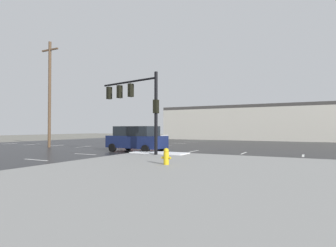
{
  "coord_description": "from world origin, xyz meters",
  "views": [
    {
      "loc": [
        14.29,
        -20.8,
        1.87
      ],
      "look_at": [
        1.43,
        4.29,
        2.39
      ],
      "focal_mm": 29.21,
      "sensor_mm": 36.0,
      "label": 1
    }
  ],
  "objects_px": {
    "sedan_silver": "(149,136)",
    "suv_navy": "(136,138)",
    "fire_hydrant": "(166,156)",
    "sedan_red": "(136,137)",
    "utility_pole_mid": "(50,92)",
    "traffic_signal_mast": "(137,99)"
  },
  "relations": [
    {
      "from": "sedan_silver",
      "to": "traffic_signal_mast",
      "type": "bearing_deg",
      "value": -58.66
    },
    {
      "from": "sedan_silver",
      "to": "utility_pole_mid",
      "type": "bearing_deg",
      "value": -105.94
    },
    {
      "from": "sedan_red",
      "to": "sedan_silver",
      "type": "bearing_deg",
      "value": -82.62
    },
    {
      "from": "sedan_red",
      "to": "fire_hydrant",
      "type": "bearing_deg",
      "value": 124.28
    },
    {
      "from": "sedan_silver",
      "to": "suv_navy",
      "type": "xyz_separation_m",
      "value": [
        6.48,
        -12.57,
        0.24
      ]
    },
    {
      "from": "sedan_silver",
      "to": "suv_navy",
      "type": "distance_m",
      "value": 14.14
    },
    {
      "from": "sedan_red",
      "to": "suv_navy",
      "type": "bearing_deg",
      "value": 119.96
    },
    {
      "from": "fire_hydrant",
      "to": "utility_pole_mid",
      "type": "relative_size",
      "value": 0.08
    },
    {
      "from": "sedan_red",
      "to": "utility_pole_mid",
      "type": "distance_m",
      "value": 10.46
    },
    {
      "from": "sedan_silver",
      "to": "sedan_red",
      "type": "bearing_deg",
      "value": -75.73
    },
    {
      "from": "utility_pole_mid",
      "to": "traffic_signal_mast",
      "type": "bearing_deg",
      "value": -11.66
    },
    {
      "from": "sedan_silver",
      "to": "utility_pole_mid",
      "type": "xyz_separation_m",
      "value": [
        -4.16,
        -12.03,
        4.61
      ]
    },
    {
      "from": "utility_pole_mid",
      "to": "fire_hydrant",
      "type": "bearing_deg",
      "value": -22.79
    },
    {
      "from": "fire_hydrant",
      "to": "suv_navy",
      "type": "distance_m",
      "value": 8.87
    },
    {
      "from": "fire_hydrant",
      "to": "sedan_silver",
      "type": "bearing_deg",
      "value": 123.33
    },
    {
      "from": "sedan_red",
      "to": "sedan_silver",
      "type": "xyz_separation_m",
      "value": [
        -0.8,
        4.06,
        0.0
      ]
    },
    {
      "from": "traffic_signal_mast",
      "to": "sedan_red",
      "type": "xyz_separation_m",
      "value": [
        -6.98,
        10.43,
        -3.13
      ]
    },
    {
      "from": "fire_hydrant",
      "to": "suv_navy",
      "type": "relative_size",
      "value": 0.16
    },
    {
      "from": "sedan_red",
      "to": "utility_pole_mid",
      "type": "relative_size",
      "value": 0.44
    },
    {
      "from": "traffic_signal_mast",
      "to": "utility_pole_mid",
      "type": "height_order",
      "value": "utility_pole_mid"
    },
    {
      "from": "traffic_signal_mast",
      "to": "fire_hydrant",
      "type": "distance_m",
      "value": 7.42
    },
    {
      "from": "sedan_red",
      "to": "utility_pole_mid",
      "type": "height_order",
      "value": "utility_pole_mid"
    }
  ]
}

